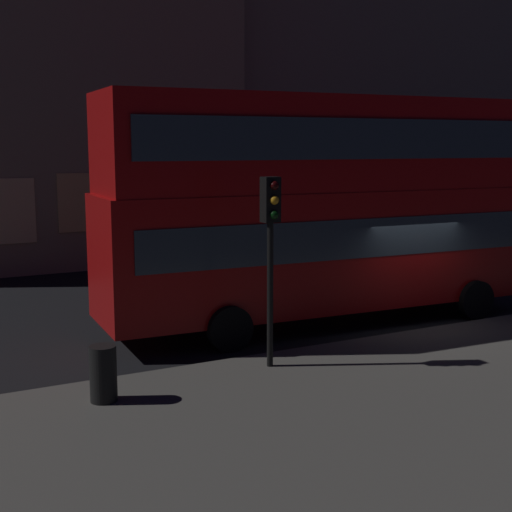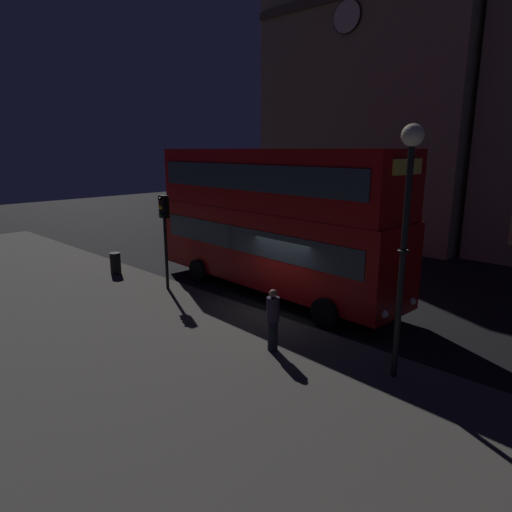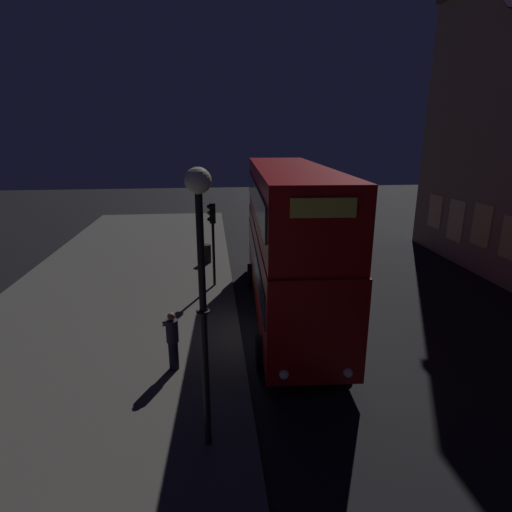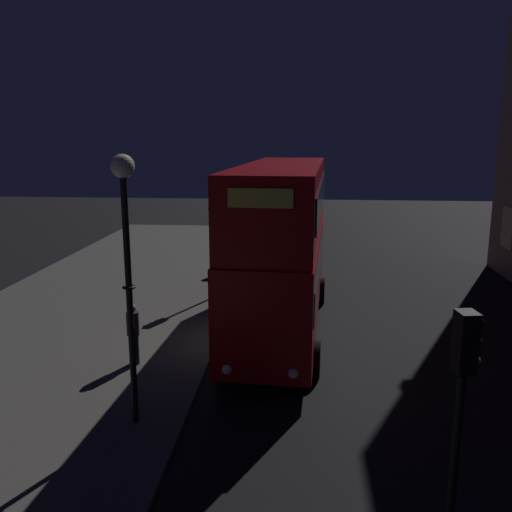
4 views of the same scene
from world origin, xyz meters
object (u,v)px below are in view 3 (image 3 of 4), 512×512
object	(u,v)px
street_lamp	(201,258)
pedestrian	(173,340)
traffic_light_near_kerb	(212,227)
litter_bin	(207,254)
double_decker_bus	(289,235)

from	to	relation	value
street_lamp	pedestrian	world-z (taller)	street_lamp
traffic_light_near_kerb	litter_bin	xyz separation A→B (m)	(-3.38, -0.33, -2.16)
double_decker_bus	traffic_light_near_kerb	xyz separation A→B (m)	(-2.99, -2.73, -0.29)
double_decker_bus	traffic_light_near_kerb	size ratio (longest dim) A/B	3.05
pedestrian	traffic_light_near_kerb	bearing A→B (deg)	-121.13
double_decker_bus	street_lamp	distance (m)	7.46
pedestrian	litter_bin	world-z (taller)	pedestrian
traffic_light_near_kerb	litter_bin	distance (m)	4.02
traffic_light_near_kerb	double_decker_bus	bearing A→B (deg)	41.83
street_lamp	pedestrian	size ratio (longest dim) A/B	3.39
double_decker_bus	pedestrian	xyz separation A→B (m)	(3.65, -3.95, -2.04)
traffic_light_near_kerb	litter_bin	world-z (taller)	traffic_light_near_kerb
traffic_light_near_kerb	pedestrian	xyz separation A→B (m)	(6.64, -1.22, -1.74)
traffic_light_near_kerb	street_lamp	distance (m)	9.83
street_lamp	traffic_light_near_kerb	bearing A→B (deg)	178.53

